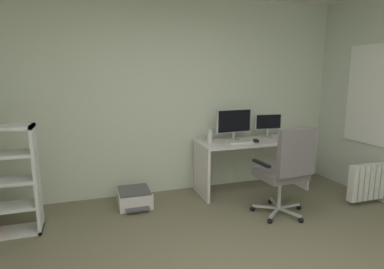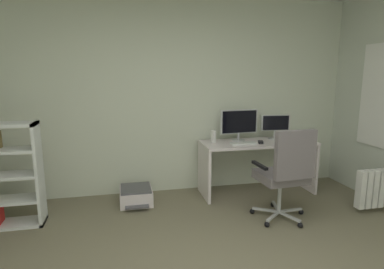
% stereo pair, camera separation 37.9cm
% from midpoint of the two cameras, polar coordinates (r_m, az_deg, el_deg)
% --- Properties ---
extents(wall_back, '(5.24, 0.10, 2.64)m').
position_cam_midpoint_polar(wall_back, '(4.37, -8.46, 6.64)').
color(wall_back, beige).
rests_on(wall_back, ground).
extents(desk, '(1.54, 0.58, 0.72)m').
position_cam_midpoint_polar(desk, '(4.50, 8.30, -3.34)').
color(desk, silver).
rests_on(desk, ground).
extents(monitor_main, '(0.54, 0.18, 0.43)m').
position_cam_midpoint_polar(monitor_main, '(4.42, 5.05, 2.21)').
color(monitor_main, '#B2B5B7').
rests_on(monitor_main, desk).
extents(monitor_secondary, '(0.40, 0.18, 0.34)m').
position_cam_midpoint_polar(monitor_secondary, '(4.66, 11.15, 1.95)').
color(monitor_secondary, '#B2B5B7').
rests_on(monitor_secondary, desk).
extents(keyboard, '(0.34, 0.14, 0.02)m').
position_cam_midpoint_polar(keyboard, '(4.26, 6.02, -1.40)').
color(keyboard, silver).
rests_on(keyboard, desk).
extents(computer_mouse, '(0.08, 0.11, 0.03)m').
position_cam_midpoint_polar(computer_mouse, '(4.35, 8.90, -1.14)').
color(computer_mouse, black).
rests_on(computer_mouse, desk).
extents(desktop_speaker, '(0.07, 0.07, 0.17)m').
position_cam_midpoint_polar(desktop_speaker, '(4.27, 0.66, -0.30)').
color(desktop_speaker, silver).
rests_on(desktop_speaker, desk).
extents(office_chair, '(0.62, 0.63, 1.06)m').
position_cam_midpoint_polar(office_chair, '(3.69, 13.64, -5.84)').
color(office_chair, '#B7BABC').
rests_on(office_chair, ground).
extents(printer, '(0.40, 0.52, 0.21)m').
position_cam_midpoint_polar(printer, '(4.17, -12.87, -10.95)').
color(printer, silver).
rests_on(printer, ground).
extents(radiator, '(0.84, 0.10, 0.46)m').
position_cam_midpoint_polar(radiator, '(4.63, 28.09, -7.31)').
color(radiator, white).
rests_on(radiator, ground).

